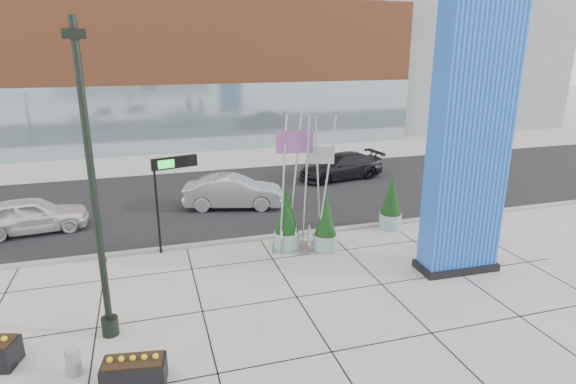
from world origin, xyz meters
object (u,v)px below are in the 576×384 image
object	(u,v)px
lamp_post	(97,219)
overhead_street_sign	(172,172)
concrete_bollard	(73,362)
car_white_west	(32,215)
car_silver_mid	(233,192)
public_art_sculpture	(303,215)
blue_pylon	(469,145)

from	to	relation	value
lamp_post	overhead_street_sign	xyz separation A→B (m)	(2.22, 5.26, -0.24)
concrete_bollard	car_white_west	world-z (taller)	car_white_west
lamp_post	car_silver_mid	world-z (taller)	lamp_post
public_art_sculpture	concrete_bollard	xyz separation A→B (m)	(-7.76, -5.63, -1.05)
concrete_bollard	overhead_street_sign	xyz separation A→B (m)	(2.98, 6.80, 2.84)
car_white_west	lamp_post	bearing A→B (deg)	-164.11
car_white_west	overhead_street_sign	bearing A→B (deg)	-128.99
overhead_street_sign	car_silver_mid	distance (m)	6.02
concrete_bollard	car_silver_mid	xyz separation A→B (m)	(6.07, 11.38, 0.44)
blue_pylon	overhead_street_sign	size ratio (longest dim) A/B	2.51
lamp_post	car_silver_mid	distance (m)	11.49
concrete_bollard	car_white_west	distance (m)	10.99
car_silver_mid	blue_pylon	bearing A→B (deg)	-130.30
lamp_post	blue_pylon	bearing A→B (deg)	3.83
blue_pylon	public_art_sculpture	world-z (taller)	blue_pylon
public_art_sculpture	car_silver_mid	xyz separation A→B (m)	(-1.69, 5.74, -0.61)
overhead_street_sign	car_white_west	world-z (taller)	overhead_street_sign
blue_pylon	car_white_west	xyz separation A→B (m)	(-15.23, 8.30, -3.75)
lamp_post	overhead_street_sign	size ratio (longest dim) A/B	2.25
lamp_post	overhead_street_sign	distance (m)	5.71
lamp_post	public_art_sculpture	distance (m)	8.36
concrete_bollard	car_silver_mid	world-z (taller)	car_silver_mid
blue_pylon	car_silver_mid	world-z (taller)	blue_pylon
lamp_post	car_silver_mid	bearing A→B (deg)	61.63
concrete_bollard	blue_pylon	bearing A→B (deg)	10.57
lamp_post	public_art_sculpture	bearing A→B (deg)	30.32
blue_pylon	car_white_west	size ratio (longest dim) A/B	2.09
lamp_post	concrete_bollard	bearing A→B (deg)	-116.27
lamp_post	overhead_street_sign	world-z (taller)	lamp_post
blue_pylon	lamp_post	bearing A→B (deg)	-174.75
overhead_street_sign	car_white_west	bearing A→B (deg)	131.38
blue_pylon	lamp_post	xyz separation A→B (m)	(-11.69, -0.78, -1.08)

